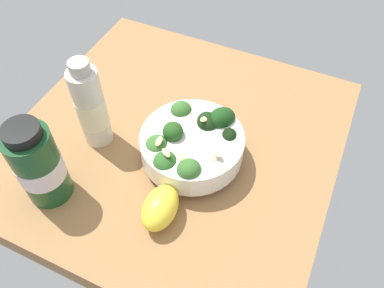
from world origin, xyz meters
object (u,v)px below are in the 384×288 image
(bottle_tall, at_px, (91,107))
(bottle_short, at_px, (38,165))
(bowl_of_broccoli, at_px, (192,144))
(lemon_wedge, at_px, (160,208))

(bottle_tall, relative_size, bottle_short, 1.12)
(bowl_of_broccoli, relative_size, lemon_wedge, 2.25)
(lemon_wedge, relative_size, bottle_tall, 0.45)
(bowl_of_broccoli, relative_size, bottle_tall, 1.02)
(lemon_wedge, distance_m, bottle_short, 0.19)
(lemon_wedge, bearing_deg, bowl_of_broccoli, 1.55)
(bottle_tall, bearing_deg, bowl_of_broccoli, -80.86)
(lemon_wedge, bearing_deg, bottle_tall, 61.67)
(bowl_of_broccoli, bearing_deg, bottle_short, 130.76)
(bottle_tall, xyz_separation_m, bottle_short, (-0.13, 0.01, -0.01))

